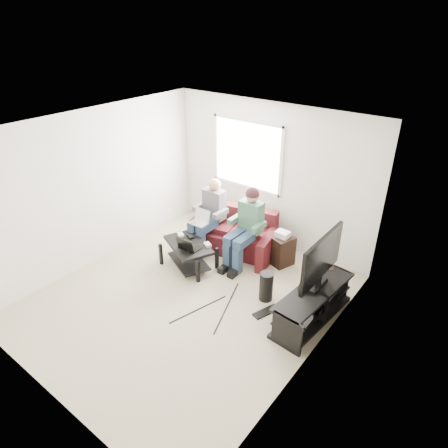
# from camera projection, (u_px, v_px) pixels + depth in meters

# --- Properties ---
(floor) EXTENTS (4.50, 4.50, 0.00)m
(floor) POSITION_uv_depth(u_px,v_px,m) (188.00, 298.00, 6.12)
(floor) COLOR #C1B596
(floor) RESTS_ON ground
(ceiling) EXTENTS (4.50, 4.50, 0.00)m
(ceiling) POSITION_uv_depth(u_px,v_px,m) (179.00, 130.00, 4.89)
(ceiling) COLOR white
(ceiling) RESTS_ON wall_back
(wall_back) EXTENTS (4.50, 0.00, 4.50)m
(wall_back) POSITION_uv_depth(u_px,v_px,m) (270.00, 176.00, 7.07)
(wall_back) COLOR silver
(wall_back) RESTS_ON floor
(wall_front) EXTENTS (4.50, 0.00, 4.50)m
(wall_front) POSITION_uv_depth(u_px,v_px,m) (29.00, 309.00, 3.94)
(wall_front) COLOR silver
(wall_front) RESTS_ON floor
(wall_left) EXTENTS (0.00, 4.50, 4.50)m
(wall_left) POSITION_uv_depth(u_px,v_px,m) (95.00, 189.00, 6.58)
(wall_left) COLOR silver
(wall_left) RESTS_ON floor
(wall_right) EXTENTS (0.00, 4.50, 4.50)m
(wall_right) POSITION_uv_depth(u_px,v_px,m) (316.00, 276.00, 4.43)
(wall_right) COLOR silver
(wall_right) RESTS_ON floor
(window) EXTENTS (1.48, 0.04, 1.28)m
(window) POSITION_uv_depth(u_px,v_px,m) (247.00, 155.00, 7.19)
(window) COLOR white
(window) RESTS_ON wall_back
(sofa) EXTENTS (1.76, 1.01, 0.75)m
(sofa) POSITION_uv_depth(u_px,v_px,m) (235.00, 234.00, 7.28)
(sofa) COLOR #4F1513
(sofa) RESTS_ON floor
(person_left) EXTENTS (0.40, 0.71, 1.30)m
(person_left) POSITION_uv_depth(u_px,v_px,m) (209.00, 213.00, 7.12)
(person_left) COLOR navy
(person_left) RESTS_ON sofa
(person_right) EXTENTS (0.40, 0.71, 1.35)m
(person_right) POSITION_uv_depth(u_px,v_px,m) (246.00, 222.00, 6.68)
(person_right) COLOR navy
(person_right) RESTS_ON sofa
(laptop_silver) EXTENTS (0.38, 0.33, 0.24)m
(laptop_silver) POSITION_uv_depth(u_px,v_px,m) (199.00, 220.00, 6.95)
(laptop_silver) COLOR silver
(laptop_silver) RESTS_ON person_left
(coffee_table) EXTENTS (1.05, 0.88, 0.45)m
(coffee_table) POSITION_uv_depth(u_px,v_px,m) (188.00, 250.00, 6.74)
(coffee_table) COLOR black
(coffee_table) RESTS_ON floor
(laptop_black) EXTENTS (0.41, 0.36, 0.24)m
(laptop_black) POSITION_uv_depth(u_px,v_px,m) (190.00, 242.00, 6.50)
(laptop_black) COLOR black
(laptop_black) RESTS_ON coffee_table
(controller_a) EXTENTS (0.17, 0.15, 0.04)m
(controller_a) POSITION_uv_depth(u_px,v_px,m) (181.00, 235.00, 6.91)
(controller_a) COLOR silver
(controller_a) RESTS_ON coffee_table
(controller_b) EXTENTS (0.16, 0.14, 0.04)m
(controller_b) POSITION_uv_depth(u_px,v_px,m) (191.00, 237.00, 6.85)
(controller_b) COLOR black
(controller_b) RESTS_ON coffee_table
(controller_c) EXTENTS (0.17, 0.14, 0.04)m
(controller_c) POSITION_uv_depth(u_px,v_px,m) (207.00, 245.00, 6.61)
(controller_c) COLOR gray
(controller_c) RESTS_ON coffee_table
(tv_stand) EXTENTS (0.58, 1.53, 0.50)m
(tv_stand) POSITION_uv_depth(u_px,v_px,m) (312.00, 306.00, 5.62)
(tv_stand) COLOR black
(tv_stand) RESTS_ON floor
(tv) EXTENTS (0.12, 1.10, 0.81)m
(tv) POSITION_uv_depth(u_px,v_px,m) (321.00, 259.00, 5.35)
(tv) COLOR black
(tv) RESTS_ON tv_stand
(soundbar) EXTENTS (0.12, 0.50, 0.10)m
(soundbar) POSITION_uv_depth(u_px,v_px,m) (310.00, 281.00, 5.60)
(soundbar) COLOR black
(soundbar) RESTS_ON tv_stand
(drink_cup) EXTENTS (0.08, 0.08, 0.12)m
(drink_cup) POSITION_uv_depth(u_px,v_px,m) (331.00, 265.00, 5.93)
(drink_cup) COLOR #9F6D44
(drink_cup) RESTS_ON tv_stand
(console_white) EXTENTS (0.30, 0.22, 0.06)m
(console_white) POSITION_uv_depth(u_px,v_px,m) (299.00, 317.00, 5.31)
(console_white) COLOR silver
(console_white) RESTS_ON tv_stand
(console_grey) EXTENTS (0.34, 0.26, 0.08)m
(console_grey) POSITION_uv_depth(u_px,v_px,m) (322.00, 291.00, 5.79)
(console_grey) COLOR gray
(console_grey) RESTS_ON tv_stand
(console_black) EXTENTS (0.38, 0.30, 0.07)m
(console_black) POSITION_uv_depth(u_px,v_px,m) (311.00, 303.00, 5.55)
(console_black) COLOR black
(console_black) RESTS_ON tv_stand
(subwoofer) EXTENTS (0.21, 0.21, 0.47)m
(subwoofer) POSITION_uv_depth(u_px,v_px,m) (266.00, 286.00, 6.00)
(subwoofer) COLOR black
(subwoofer) RESTS_ON floor
(keyboard_floor) EXTENTS (0.27, 0.44, 0.02)m
(keyboard_floor) POSITION_uv_depth(u_px,v_px,m) (266.00, 312.00, 5.83)
(keyboard_floor) COLOR black
(keyboard_floor) RESTS_ON floor
(end_table) EXTENTS (0.35, 0.35, 0.63)m
(end_table) POSITION_uv_depth(u_px,v_px,m) (281.00, 249.00, 6.85)
(end_table) COLOR black
(end_table) RESTS_ON floor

